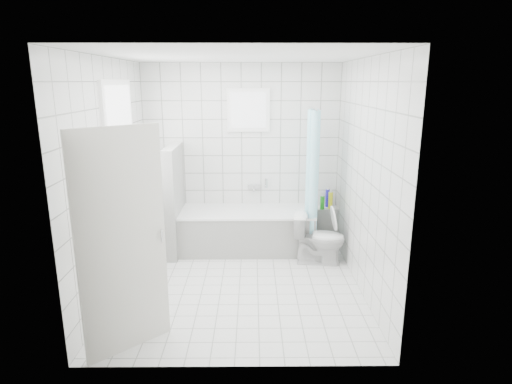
{
  "coord_description": "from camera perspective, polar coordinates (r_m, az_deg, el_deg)",
  "views": [
    {
      "loc": [
        0.16,
        -4.64,
        2.34
      ],
      "look_at": [
        0.2,
        0.35,
        1.05
      ],
      "focal_mm": 30.0,
      "sensor_mm": 36.0,
      "label": 1
    }
  ],
  "objects": [
    {
      "name": "wall_front",
      "position": [
        3.31,
        -3.18,
        -3.84
      ],
      "size": [
        2.8,
        0.02,
        2.6
      ],
      "primitive_type": "cube",
      "color": "white",
      "rests_on": "ground"
    },
    {
      "name": "partition_wall",
      "position": [
        6.03,
        -10.81,
        -1.06
      ],
      "size": [
        0.15,
        0.85,
        1.5
      ],
      "primitive_type": "cube",
      "color": "white",
      "rests_on": "ground"
    },
    {
      "name": "curtain_rod",
      "position": [
        5.8,
        7.53,
        11.02
      ],
      "size": [
        0.02,
        0.8,
        0.02
      ],
      "primitive_type": "cylinder",
      "rotation": [
        1.57,
        0.0,
        0.0
      ],
      "color": "silver",
      "rests_on": "wall_back"
    },
    {
      "name": "wall_back",
      "position": [
        6.22,
        -1.91,
        4.88
      ],
      "size": [
        2.8,
        0.02,
        2.6
      ],
      "primitive_type": "cube",
      "color": "white",
      "rests_on": "ground"
    },
    {
      "name": "shower_curtain",
      "position": [
        5.8,
        7.41,
        2.03
      ],
      "size": [
        0.14,
        0.48,
        1.78
      ],
      "primitive_type": null,
      "color": "#55E1FA",
      "rests_on": "curtain_rod"
    },
    {
      "name": "window_back",
      "position": [
        6.1,
        -1.02,
        10.84
      ],
      "size": [
        0.5,
        0.01,
        0.5
      ],
      "primitive_type": "cube",
      "color": "white",
      "rests_on": "wall_back"
    },
    {
      "name": "sill_bottles",
      "position": [
        5.33,
        -16.3,
        -0.51
      ],
      "size": [
        0.15,
        0.42,
        0.28
      ],
      "color": "silver",
      "rests_on": "window_sill"
    },
    {
      "name": "ground",
      "position": [
        5.19,
        -2.2,
        -12.28
      ],
      "size": [
        3.0,
        3.0,
        0.0
      ],
      "primitive_type": "plane",
      "color": "white",
      "rests_on": "ground"
    },
    {
      "name": "toilet",
      "position": [
        5.72,
        8.39,
        -6.13
      ],
      "size": [
        0.71,
        0.46,
        0.68
      ],
      "primitive_type": "imported",
      "rotation": [
        0.0,
        0.0,
        1.45
      ],
      "color": "white",
      "rests_on": "ground"
    },
    {
      "name": "wall_left",
      "position": [
        5.0,
        -18.61,
        1.73
      ],
      "size": [
        0.02,
        3.0,
        2.6
      ],
      "primitive_type": "cube",
      "color": "white",
      "rests_on": "ground"
    },
    {
      "name": "door",
      "position": [
        3.84,
        -17.36,
        -6.61
      ],
      "size": [
        0.62,
        0.57,
        2.0
      ],
      "primitive_type": "cube",
      "rotation": [
        0.0,
        0.0,
        -0.84
      ],
      "color": "silver",
      "rests_on": "ground"
    },
    {
      "name": "ledge_bottles",
      "position": [
        6.3,
        9.46,
        -1.08
      ],
      "size": [
        0.19,
        0.19,
        0.26
      ],
      "color": "#FFFA1A",
      "rests_on": "tiled_ledge"
    },
    {
      "name": "bathtub",
      "position": [
        6.11,
        -1.22,
        -5.08
      ],
      "size": [
        1.87,
        0.77,
        0.58
      ],
      "color": "white",
      "rests_on": "ground"
    },
    {
      "name": "tiled_ledge",
      "position": [
        6.45,
        9.1,
        -4.36
      ],
      "size": [
        0.4,
        0.24,
        0.55
      ],
      "primitive_type": "cube",
      "color": "white",
      "rests_on": "ground"
    },
    {
      "name": "wall_right",
      "position": [
        4.91,
        14.21,
        1.83
      ],
      "size": [
        0.02,
        3.0,
        2.6
      ],
      "primitive_type": "cube",
      "color": "white",
      "rests_on": "ground"
    },
    {
      "name": "window_left",
      "position": [
        5.22,
        -17.41,
        5.69
      ],
      "size": [
        0.01,
        0.9,
        1.4
      ],
      "primitive_type": "cube",
      "color": "white",
      "rests_on": "wall_left"
    },
    {
      "name": "tub_faucet",
      "position": [
        6.27,
        -0.29,
        0.77
      ],
      "size": [
        0.18,
        0.06,
        0.06
      ],
      "primitive_type": "cube",
      "color": "silver",
      "rests_on": "wall_back"
    },
    {
      "name": "ceiling",
      "position": [
        4.65,
        -2.53,
        17.7
      ],
      "size": [
        3.0,
        3.0,
        0.0
      ],
      "primitive_type": "plane",
      "rotation": [
        3.14,
        0.0,
        0.0
      ],
      "color": "white",
      "rests_on": "ground"
    },
    {
      "name": "window_sill",
      "position": [
        5.36,
        -16.35,
        -2.13
      ],
      "size": [
        0.18,
        1.02,
        0.08
      ],
      "primitive_type": "cube",
      "color": "white",
      "rests_on": "wall_left"
    }
  ]
}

